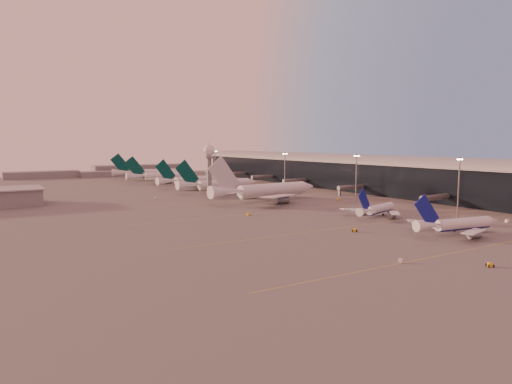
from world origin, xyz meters
TOP-DOWN VIEW (x-y plane):
  - ground at (0.00, 0.00)m, footprint 700.00×700.00m
  - taxiway_markings at (30.00, 56.00)m, footprint 180.00×185.25m
  - terminal at (107.88, 110.09)m, footprint 57.00×362.00m
  - radar_tower at (5.00, 120.00)m, footprint 6.40×6.40m
  - mast_a at (58.00, 0.00)m, footprint 3.60×0.56m
  - mast_b at (55.00, 55.00)m, footprint 3.60×0.56m
  - mast_c at (50.00, 110.00)m, footprint 3.60×0.56m
  - mast_d at (48.00, 200.00)m, footprint 3.60×0.56m
  - distant_horizon at (2.62, 325.14)m, footprint 165.00×37.50m
  - narrowbody_near at (30.30, -19.56)m, footprint 36.41×28.84m
  - narrowbody_mid at (35.12, 20.95)m, footprint 32.32×25.38m
  - widebody_white at (22.71, 87.91)m, footprint 69.00×55.06m
  - greentail_a at (20.82, 139.51)m, footprint 57.44×46.24m
  - greentail_b at (19.62, 177.45)m, footprint 54.53×43.74m
  - greentail_c at (15.43, 224.79)m, footprint 57.04×46.00m
  - greentail_d at (16.94, 263.60)m, footprint 60.02×48.05m
  - gsv_truck_a at (-14.51, -34.36)m, footprint 5.25×5.08m
  - gsv_tug_near at (1.27, -48.83)m, footprint 3.55×4.04m
  - gsv_catering_a at (67.65, -15.07)m, footprint 6.01×3.97m
  - gsv_tug_mid at (3.92, 1.76)m, footprint 4.07×4.33m
  - gsv_truck_b at (40.14, 36.37)m, footprint 5.17×2.07m
  - gsv_truck_c at (-9.18, 51.51)m, footprint 5.99×3.77m
  - gsv_catering_b at (56.63, 70.20)m, footprint 5.72×3.11m
  - gsv_truck_d at (-24.30, 127.18)m, footprint 3.16×5.34m
  - gsv_tug_hangar at (37.10, 148.39)m, footprint 3.22×2.12m

SIDE VIEW (x-z plane):
  - ground at x=0.00m, z-range 0.00..0.00m
  - taxiway_markings at x=30.00m, z-range 0.00..0.02m
  - gsv_tug_hangar at x=37.10m, z-range 0.01..0.88m
  - gsv_tug_near at x=1.27m, z-range 0.01..1.00m
  - gsv_tug_mid at x=3.92m, z-range 0.02..1.09m
  - gsv_truck_d at x=-24.30m, z-range 0.02..2.05m
  - gsv_truck_b at x=40.14m, z-range 0.02..2.09m
  - gsv_truck_a at x=-14.51m, z-range 0.02..2.20m
  - gsv_truck_c at x=-9.18m, z-range 0.02..2.30m
  - gsv_catering_b at x=56.63m, z-range 0.00..4.50m
  - gsv_catering_a at x=67.65m, z-range 0.00..4.54m
  - narrowbody_mid at x=35.12m, z-range -3.88..9.17m
  - narrowbody_near at x=30.30m, z-range -4.25..10.04m
  - greentail_b at x=19.62m, z-range -6.43..13.46m
  - greentail_c at x=15.43m, z-range -6.70..14.01m
  - greentail_a at x=20.82m, z-range -6.74..14.11m
  - greentail_d at x=16.94m, z-range -7.11..14.88m
  - distant_horizon at x=2.62m, z-range -0.61..8.39m
  - widebody_white at x=22.71m, z-range -7.93..16.35m
  - terminal at x=107.88m, z-range -1.00..22.04m
  - mast_a at x=58.00m, z-range 1.24..26.24m
  - mast_b at x=55.00m, z-range 1.24..26.24m
  - mast_c at x=50.00m, z-range 1.24..26.24m
  - mast_d at x=48.00m, z-range 1.24..26.24m
  - radar_tower at x=5.00m, z-range 5.40..36.50m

